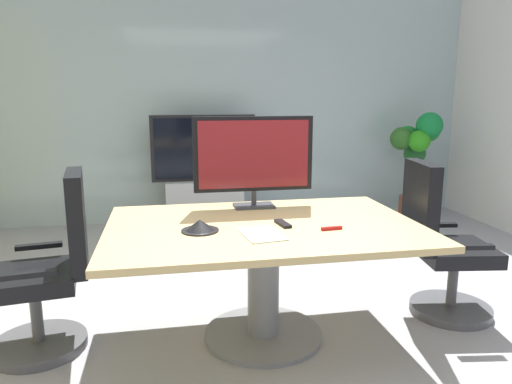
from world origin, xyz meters
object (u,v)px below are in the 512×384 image
Objects in this scene: wall_display_unit at (204,189)px; potted_plant at (416,154)px; office_chair_right at (441,252)px; remote_control at (283,224)px; conference_table at (263,252)px; conference_phone at (200,226)px; office_chair_left at (51,277)px; tv_monitor at (254,156)px.

potted_plant is (2.57, -0.22, 0.39)m from wall_display_unit.
office_chair_right reaches higher than remote_control.
wall_display_unit reaches higher than remote_control.
conference_phone reaches higher than conference_table.
office_chair_left is at bearing -113.53° from wall_display_unit.
potted_plant is at bearing 114.60° from office_chair_left.
conference_phone is at bearing -127.43° from tv_monitor.
tv_monitor reaches higher than office_chair_left.
remote_control is at bearing 4.38° from conference_phone.
remote_control is at bearing -80.27° from tv_monitor.
office_chair_left is 1.44m from remote_control.
potted_plant is 3.44m from remote_control.
conference_table is 3.49m from potted_plant.
wall_display_unit reaches higher than conference_phone.
conference_table is 1.45× the size of wall_display_unit.
office_chair_right is 0.83× the size of wall_display_unit.
office_chair_right is 6.41× the size of remote_control.
wall_display_unit is at bearing 37.05° from office_chair_right.
potted_plant is at bearing 46.03° from conference_table.
conference_table is 11.19× the size of remote_control.
tv_monitor reaches higher than office_chair_right.
office_chair_left is 2.84m from wall_display_unit.
office_chair_left is at bearing 164.52° from remote_control.
potted_plant is at bearing 40.48° from tv_monitor.
tv_monitor is 0.62m from remote_control.
office_chair_left is 0.82× the size of potted_plant.
potted_plant is (2.39, 2.04, -0.28)m from tv_monitor.
remote_control is at bearing -132.09° from potted_plant.
office_chair_left is 1.30× the size of tv_monitor.
office_chair_right is 1.22m from remote_control.
office_chair_right reaches higher than conference_phone.
office_chair_right is 1.72m from conference_phone.
wall_display_unit reaches higher than office_chair_left.
conference_table is 0.46m from conference_phone.
tv_monitor is 0.63× the size of potted_plant.
wall_display_unit is 7.71× the size of remote_control.
conference_table is 2.73m from wall_display_unit.
wall_display_unit is at bearing 85.02° from conference_phone.
conference_table is at bearing 102.46° from office_chair_right.
office_chair_left and office_chair_right have the same top height.
conference_table is 1.75× the size of office_chair_left.
conference_phone is 1.29× the size of remote_control.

